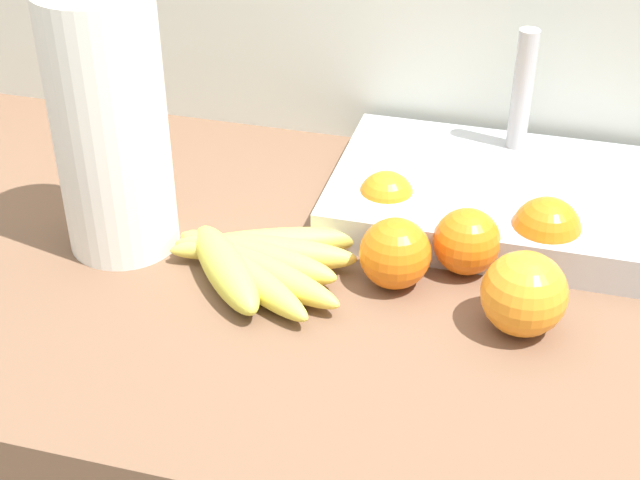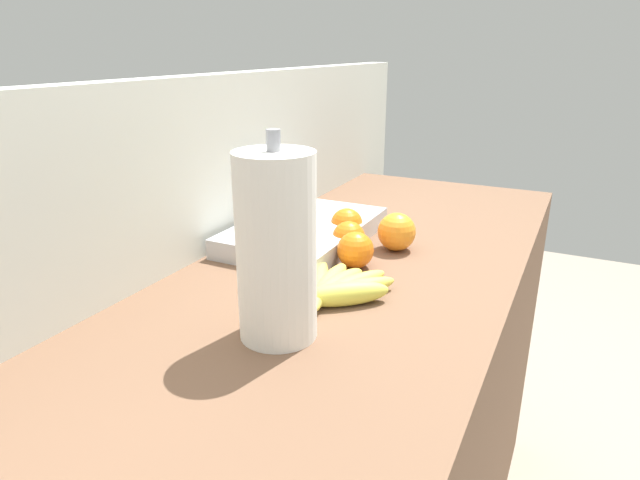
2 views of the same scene
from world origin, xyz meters
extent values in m
cube|color=brown|center=(0.00, 0.00, 0.47)|extent=(1.72, 0.62, 0.93)
cube|color=silver|center=(0.00, 0.34, 0.65)|extent=(2.12, 0.06, 1.30)
ellipsoid|color=#D7D54C|center=(-0.12, -0.05, 0.95)|extent=(0.13, 0.15, 0.04)
ellipsoid|color=#E4D54C|center=(-0.10, -0.05, 0.95)|extent=(0.19, 0.14, 0.03)
ellipsoid|color=#E9C84C|center=(-0.09, -0.04, 0.95)|extent=(0.21, 0.11, 0.04)
ellipsoid|color=#E6CF4C|center=(-0.10, -0.02, 0.95)|extent=(0.19, 0.07, 0.04)
ellipsoid|color=#E7C84C|center=(-0.09, -0.01, 0.95)|extent=(0.20, 0.06, 0.04)
ellipsoid|color=#D6C54C|center=(-0.09, 0.01, 0.95)|extent=(0.21, 0.11, 0.03)
sphere|color=orange|center=(0.19, 0.08, 0.97)|extent=(0.07, 0.07, 0.07)
sphere|color=orange|center=(0.05, 0.00, 0.97)|extent=(0.07, 0.07, 0.07)
sphere|color=orange|center=(0.18, -0.04, 0.97)|extent=(0.08, 0.08, 0.08)
sphere|color=orange|center=(0.01, 0.11, 0.97)|extent=(0.06, 0.06, 0.06)
sphere|color=orange|center=(0.11, 0.04, 0.97)|extent=(0.07, 0.07, 0.07)
cylinder|color=white|center=(-0.26, 0.00, 1.08)|extent=(0.12, 0.12, 0.28)
cylinder|color=gray|center=(-0.26, 0.00, 1.09)|extent=(0.02, 0.02, 0.31)
cube|color=#B7BABF|center=(0.14, 0.17, 0.96)|extent=(0.39, 0.26, 0.04)
cylinder|color=#B2B2B7|center=(0.14, 0.26, 1.05)|extent=(0.02, 0.02, 0.15)
camera|label=1|loc=(0.18, -0.77, 1.51)|focal=52.30mm
camera|label=2|loc=(-0.90, -0.39, 1.35)|focal=30.59mm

